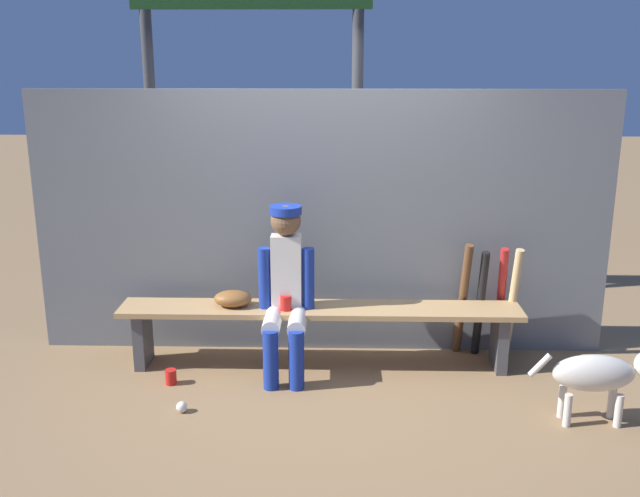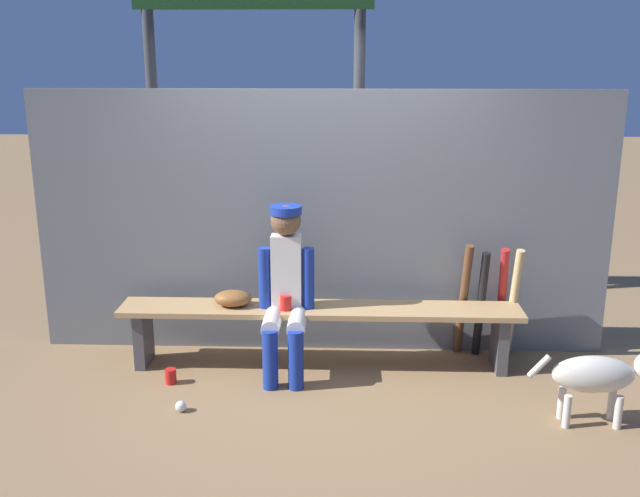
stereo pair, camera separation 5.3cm
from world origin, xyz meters
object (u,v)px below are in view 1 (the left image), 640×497
object	(u,v)px
player_seated	(286,286)
cup_on_ground	(171,377)
bat_aluminum_red	(501,300)
baseball	(182,407)
cup_on_bench	(286,303)
baseball_glove	(233,299)
bat_aluminum_black	(480,304)
dog	(602,374)
bat_wood_natural	(512,303)
scoreboard	(258,11)
bat_wood_dark	(463,299)
dugout_bench	(320,319)

from	to	relation	value
player_seated	cup_on_ground	world-z (taller)	player_seated
bat_aluminum_red	baseball	distance (m)	2.53
bat_aluminum_red	cup_on_bench	size ratio (longest dim) A/B	8.16
player_seated	baseball_glove	distance (m)	0.44
bat_aluminum_black	bat_aluminum_red	distance (m)	0.17
baseball_glove	dog	bearing A→B (deg)	-18.17
baseball_glove	bat_wood_natural	xyz separation A→B (m)	(2.10, 0.18, -0.08)
cup_on_ground	scoreboard	size ratio (longest dim) A/B	0.03
bat_aluminum_black	cup_on_bench	xyz separation A→B (m)	(-1.47, -0.28, 0.10)
bat_wood_dark	scoreboard	world-z (taller)	scoreboard
bat_wood_natural	cup_on_ground	world-z (taller)	bat_wood_natural
bat_wood_dark	cup_on_ground	size ratio (longest dim) A/B	8.41
baseball_glove	bat_aluminum_red	world-z (taller)	bat_aluminum_red
bat_wood_dark	cup_on_ground	xyz separation A→B (m)	(-2.15, -0.57, -0.41)
bat_aluminum_red	bat_wood_natural	bearing A→B (deg)	-47.87
bat_wood_natural	cup_on_bench	bearing A→B (deg)	-171.63
dog	cup_on_ground	bearing A→B (deg)	170.66
bat_aluminum_red	baseball	xyz separation A→B (m)	(-2.28, -1.01, -0.41)
bat_wood_natural	cup_on_ground	distance (m)	2.60
dugout_bench	bat_aluminum_red	bearing A→B (deg)	10.59
bat_wood_dark	cup_on_bench	xyz separation A→B (m)	(-1.34, -0.30, 0.07)
bat_aluminum_black	cup_on_ground	distance (m)	2.38
baseball_glove	scoreboard	bearing A→B (deg)	86.70
dugout_bench	bat_wood_natural	world-z (taller)	bat_wood_natural
cup_on_ground	baseball	bearing A→B (deg)	-68.28
bat_wood_natural	scoreboard	distance (m)	3.23
player_seated	baseball_glove	xyz separation A→B (m)	(-0.40, 0.11, -0.14)
cup_on_ground	dog	xyz separation A→B (m)	(2.87, -0.47, 0.28)
bat_wood_dark	cup_on_ground	distance (m)	2.26
bat_aluminum_red	cup_on_bench	xyz separation A→B (m)	(-1.64, -0.33, 0.08)
bat_aluminum_red	cup_on_bench	distance (m)	1.67
bat_wood_dark	bat_aluminum_red	xyz separation A→B (m)	(0.30, 0.03, -0.02)
bat_wood_natural	baseball	bearing A→B (deg)	-158.47
baseball_glove	scoreboard	xyz separation A→B (m)	(0.08, 1.43, 2.10)
cup_on_ground	bat_aluminum_red	bearing A→B (deg)	13.64
bat_wood_dark	dog	bearing A→B (deg)	-55.30
bat_aluminum_red	dog	size ratio (longest dim) A/B	1.06
scoreboard	player_seated	bearing A→B (deg)	-78.35
bat_wood_dark	scoreboard	size ratio (longest dim) A/B	0.25
player_seated	bat_aluminum_red	distance (m)	1.69
player_seated	bat_aluminum_red	size ratio (longest dim) A/B	1.38
bat_wood_dark	scoreboard	bearing A→B (deg)	143.99
bat_aluminum_red	cup_on_ground	distance (m)	2.55
player_seated	cup_on_ground	xyz separation A→B (m)	(-0.81, -0.23, -0.62)
baseball_glove	cup_on_bench	size ratio (longest dim) A/B	2.55
player_seated	bat_aluminum_red	xyz separation A→B (m)	(1.63, 0.37, -0.23)
bat_aluminum_red	scoreboard	distance (m)	3.16
bat_aluminum_red	scoreboard	world-z (taller)	scoreboard
bat_wood_dark	dog	distance (m)	1.27
player_seated	bat_aluminum_black	bearing A→B (deg)	12.43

